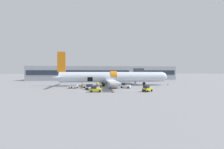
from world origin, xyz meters
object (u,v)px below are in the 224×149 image
Objects in this scene: baggage_tug_spare at (147,89)px; suitcase_on_tarmac_spare at (81,88)px; ground_crew_driver at (97,84)px; baggage_cart_loading at (88,86)px; baggage_cart_queued at (74,86)px; suitcase_on_tarmac_upright at (91,88)px; baggage_tug_lead at (90,87)px; baggage_tug_rear at (125,86)px; airplane at (112,77)px; baggage_tug_mid at (95,89)px; ground_crew_loader_b at (82,84)px; ground_crew_loader_a at (101,85)px.

baggage_tug_spare reaches higher than suitcase_on_tarmac_spare.
ground_crew_driver is 6.63m from suitcase_on_tarmac_spare.
baggage_cart_loading is 5.05× the size of suitcase_on_tarmac_spare.
suitcase_on_tarmac_upright is at bearing -14.99° from baggage_cart_queued.
baggage_tug_rear is at bearing 13.37° from baggage_tug_lead.
baggage_tug_spare reaches higher than baggage_cart_loading.
airplane reaches higher than baggage_tug_mid.
baggage_tug_mid is at bearing -111.93° from airplane.
ground_crew_loader_b reaches higher than baggage_tug_mid.
ground_crew_loader_a is at bearing 1.94° from baggage_cart_queued.
ground_crew_loader_a is 5.98m from suitcase_on_tarmac_spare.
baggage_cart_loading is (-11.25, 2.43, -0.22)m from baggage_tug_rear.
baggage_tug_rear is at bearing -12.54° from ground_crew_loader_a.
suitcase_on_tarmac_spare reaches higher than suitcase_on_tarmac_upright.
ground_crew_loader_b is at bearing 92.23° from suitcase_on_tarmac_spare.
suitcase_on_tarmac_upright is at bearing -112.19° from ground_crew_driver.
baggage_cart_loading is 3.11m from suitcase_on_tarmac_spare.
ground_crew_loader_a is at bearing 29.31° from suitcase_on_tarmac_upright.
suitcase_on_tarmac_upright is 2.74m from suitcase_on_tarmac_spare.
ground_crew_loader_a reaches higher than baggage_cart_queued.
baggage_tug_lead is at bearing -36.69° from baggage_cart_queued.
airplane reaches higher than ground_crew_loader_a.
baggage_cart_loading is 5.82× the size of suitcase_on_tarmac_upright.
baggage_tug_mid is 10.51m from baggage_cart_queued.
baggage_tug_mid is 2.03× the size of ground_crew_loader_b.
ground_crew_loader_b is 2.16× the size of suitcase_on_tarmac_upright.
airplane is 12.96× the size of baggage_tug_mid.
baggage_tug_lead is 4.27× the size of suitcase_on_tarmac_upright.
baggage_tug_rear is (3.09, -7.87, -2.27)m from airplane.
baggage_tug_rear is at bearing 0.42° from suitcase_on_tarmac_spare.
airplane is at bearing 47.55° from suitcase_on_tarmac_upright.
ground_crew_driver is (-8.42, 4.61, 0.22)m from baggage_tug_rear.
ground_crew_driver is at bearing -2.91° from ground_crew_loader_b.
airplane reaches higher than baggage_cart_loading.
airplane is 11.32× the size of baggage_cart_queued.
ground_crew_driver reaches higher than ground_crew_loader_a.
airplane reaches higher than suitcase_on_tarmac_upright.
baggage_tug_spare reaches higher than baggage_tug_lead.
baggage_cart_queued is 5.02× the size of suitcase_on_tarmac_upright.
baggage_tug_spare is 17.54m from ground_crew_driver.
baggage_tug_mid is 11.58m from ground_crew_driver.
suitcase_on_tarmac_spare is (-1.80, -2.53, -0.12)m from baggage_cart_loading.
airplane is at bearing 68.07° from baggage_tug_mid.
baggage_tug_lead reaches higher than suitcase_on_tarmac_spare.
airplane is 17.40m from baggage_tug_spare.
suitcase_on_tarmac_upright is at bearing 150.88° from baggage_tug_spare.
ground_crew_loader_b is at bearing -163.49° from airplane.
baggage_tug_spare is 16.22m from suitcase_on_tarmac_upright.
airplane is at bearing 38.64° from suitcase_on_tarmac_spare.
suitcase_on_tarmac_spare is at bearing 138.54° from baggage_tug_lead.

